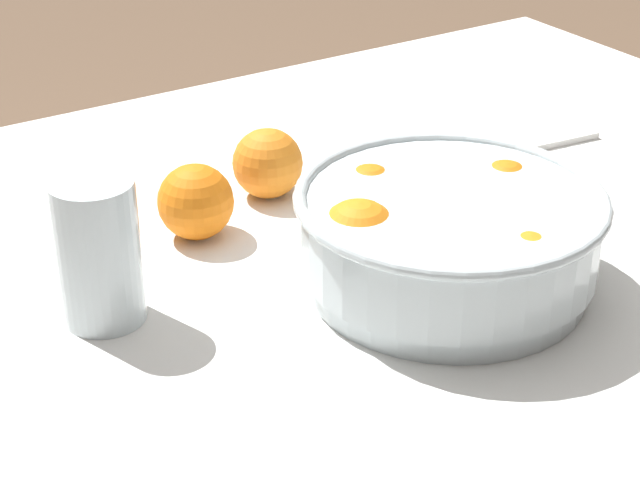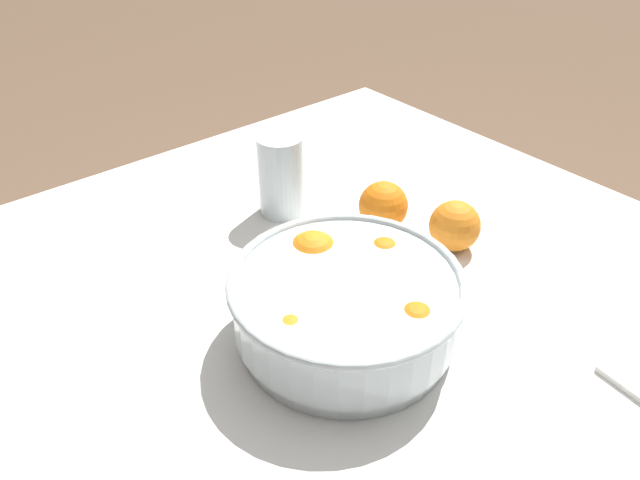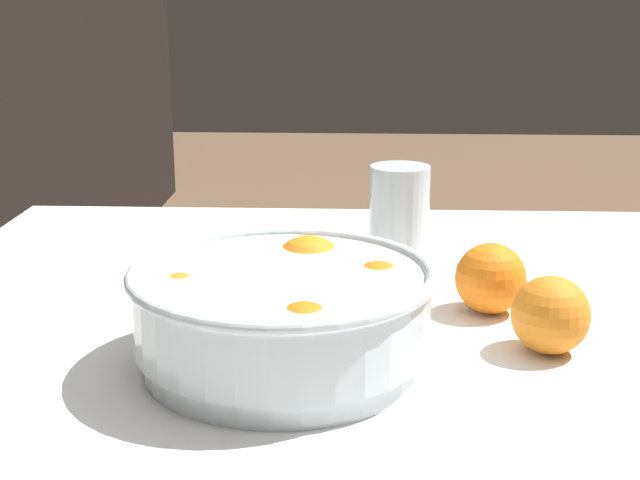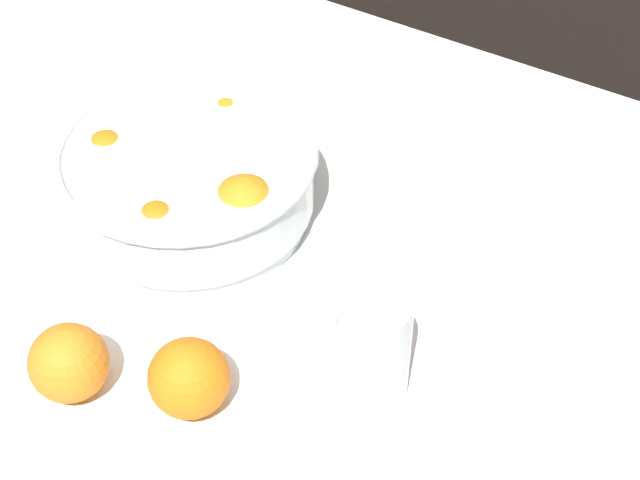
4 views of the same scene
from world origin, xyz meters
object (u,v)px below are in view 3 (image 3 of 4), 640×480
at_px(juice_glass, 399,226).
at_px(fruit_bowl, 285,311).
at_px(orange_loose_front, 491,278).
at_px(orange_loose_near_bowl, 550,315).

bearing_deg(juice_glass, fruit_bowl, 157.87).
bearing_deg(juice_glass, orange_loose_front, -145.96).
xyz_separation_m(juice_glass, orange_loose_near_bowl, (-0.24, -0.13, -0.02)).
distance_m(juice_glass, orange_loose_front, 0.16).
relative_size(fruit_bowl, orange_loose_front, 3.69).
height_order(fruit_bowl, orange_loose_near_bowl, fruit_bowl).
distance_m(fruit_bowl, orange_loose_front, 0.25).
xyz_separation_m(fruit_bowl, orange_loose_front, (0.15, -0.21, -0.01)).
xyz_separation_m(fruit_bowl, orange_loose_near_bowl, (0.04, -0.25, -0.02)).
height_order(fruit_bowl, juice_glass, juice_glass).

